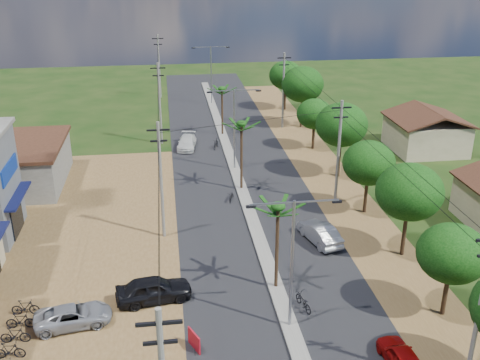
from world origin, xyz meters
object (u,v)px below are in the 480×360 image
Objects in this scene: moto_rider_east at (303,302)px; roadside_sign at (194,341)px; car_red_near at (402,358)px; car_white_far at (187,143)px; parked_scooter_row at (6,359)px; car_parked_dark at (154,290)px; car_silver_mid at (320,233)px; car_parked_silver at (73,316)px.

moto_rider_east is 7.28m from roadside_sign.
car_white_far is at bearing -78.56° from car_red_near.
roadside_sign is at bearing -83.44° from car_white_far.
roadside_sign is at bearing 0.53° from parked_scooter_row.
moto_rider_east is (8.90, -2.07, -0.31)m from car_parked_dark.
car_parked_dark is at bearing -27.91° from moto_rider_east.
car_silver_mid reaches higher than car_parked_silver.
parked_scooter_row is (-9.72, -0.09, -0.04)m from roadside_sign.
car_silver_mid is 14.60m from roadside_sign.
car_red_near is at bearing -66.88° from car_white_far.
car_white_far is (-8.67, 22.41, -0.08)m from car_silver_mid.
car_red_near reaches higher than car_parked_silver.
car_silver_mid is 8.57m from moto_rider_east.
car_red_near is 37.27m from car_white_far.
moto_rider_east is (-3.80, 5.72, -0.16)m from car_red_near.
car_white_far is at bearing 71.80° from parked_scooter_row.
car_parked_silver reaches higher than parked_scooter_row.
car_parked_silver is at bearing -22.06° from car_red_near.
car_silver_mid is 0.46× the size of parked_scooter_row.
moto_rider_east is (13.47, -0.24, -0.13)m from car_parked_silver.
car_parked_dark is 9.14m from moto_rider_east.
moto_rider_east is at bearing -111.97° from car_parked_dark.
car_parked_silver is 4.30m from parked_scooter_row.
car_red_near is 6.87m from moto_rider_east.
car_red_near is 0.81× the size of car_parked_dark.
car_parked_silver is (-17.27, 5.96, -0.03)m from car_red_near.
car_white_far reaches higher than car_parked_silver.
parked_scooter_row is at bearing 114.40° from car_parked_dark.
car_parked_dark is 2.53× the size of moto_rider_east.
car_parked_silver is 2.39× the size of moto_rider_east.
parked_scooter_row is at bearing -11.03° from car_red_near.
car_silver_mid is (-0.64, 13.68, 0.09)m from car_red_near.
roadside_sign is 0.13× the size of parked_scooter_row.
car_parked_silver is 0.45× the size of parked_scooter_row.
roadside_sign reaches higher than moto_rider_east.
car_red_near reaches higher than roadside_sign.
moto_rider_east is 0.19× the size of parked_scooter_row.
roadside_sign is (-1.21, -33.16, -0.11)m from car_white_far.
parked_scooter_row is (-2.97, -3.11, -0.11)m from car_parked_silver.
car_white_far is 28.50m from car_parked_dark.
car_white_far reaches higher than roadside_sign.
car_white_far is 33.18m from roadside_sign.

